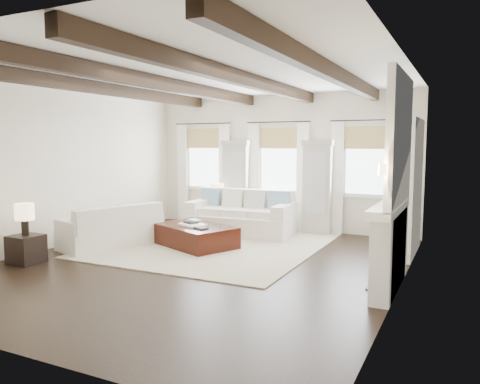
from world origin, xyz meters
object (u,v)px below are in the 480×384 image
at_px(ottoman, 195,236).
at_px(side_table_back, 217,217).
at_px(side_table_front, 26,249).
at_px(sofa_left, 113,230).
at_px(sofa_back, 241,217).

bearing_deg(ottoman, side_table_back, 129.60).
bearing_deg(side_table_front, sofa_left, 73.48).
bearing_deg(side_table_front, sofa_back, 60.66).
bearing_deg(sofa_back, sofa_left, -126.97).
bearing_deg(sofa_back, side_table_front, -119.34).
bearing_deg(sofa_back, ottoman, -100.13).
relative_size(sofa_back, side_table_back, 4.47).
height_order(sofa_back, side_table_front, sofa_back).
bearing_deg(ottoman, sofa_left, -129.62).
relative_size(sofa_back, side_table_front, 4.92).
bearing_deg(side_table_front, side_table_back, 72.57).
height_order(ottoman, side_table_back, side_table_back).
xyz_separation_m(sofa_back, side_table_back, (-0.85, 0.41, -0.13)).
bearing_deg(side_table_front, ottoman, 50.86).
relative_size(ottoman, side_table_back, 3.06).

